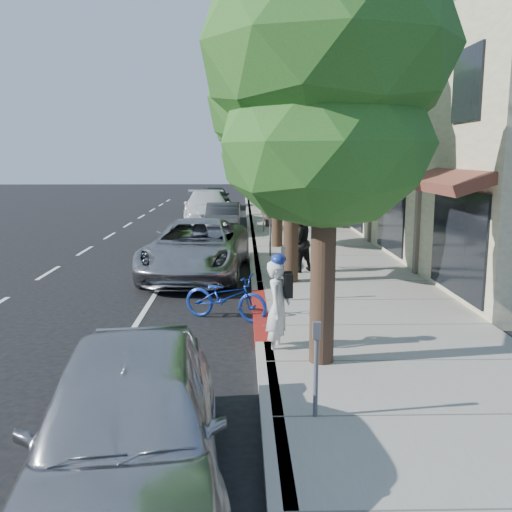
{
  "coord_description": "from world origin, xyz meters",
  "views": [
    {
      "loc": [
        -0.38,
        -10.85,
        3.46
      ],
      "look_at": [
        -0.09,
        1.12,
        1.35
      ],
      "focal_mm": 40.0,
      "sensor_mm": 36.0,
      "label": 1
    }
  ],
  "objects_px": {
    "street_tree_3": "(270,121)",
    "dark_suv_far": "(215,197)",
    "street_tree_1": "(292,105)",
    "street_tree_5": "(261,145)",
    "pedestrian": "(298,241)",
    "silver_suv": "(197,248)",
    "cyclist": "(278,308)",
    "street_tree_4": "(265,136)",
    "dark_sedan": "(223,219)",
    "near_car_a": "(129,425)",
    "bicycle": "(226,297)",
    "white_pickup": "(207,208)",
    "street_tree_0": "(327,58)",
    "street_tree_2": "(278,139)"
  },
  "relations": [
    {
      "from": "street_tree_3",
      "to": "dark_suv_far",
      "type": "height_order",
      "value": "street_tree_3"
    },
    {
      "from": "street_tree_1",
      "to": "street_tree_5",
      "type": "height_order",
      "value": "street_tree_1"
    },
    {
      "from": "street_tree_1",
      "to": "pedestrian",
      "type": "distance_m",
      "value": 3.94
    },
    {
      "from": "silver_suv",
      "to": "pedestrian",
      "type": "xyz_separation_m",
      "value": [
        2.94,
        -0.19,
        0.22
      ]
    },
    {
      "from": "street_tree_5",
      "to": "cyclist",
      "type": "xyz_separation_m",
      "value": [
        -0.66,
        -29.27,
        -3.31
      ]
    },
    {
      "from": "street_tree_4",
      "to": "street_tree_3",
      "type": "bearing_deg",
      "value": -90.0
    },
    {
      "from": "dark_sedan",
      "to": "near_car_a",
      "type": "relative_size",
      "value": 0.9
    },
    {
      "from": "cyclist",
      "to": "bicycle",
      "type": "height_order",
      "value": "cyclist"
    },
    {
      "from": "white_pickup",
      "to": "street_tree_4",
      "type": "bearing_deg",
      "value": 44.76
    },
    {
      "from": "street_tree_0",
      "to": "bicycle",
      "type": "bearing_deg",
      "value": 119.05
    },
    {
      "from": "street_tree_0",
      "to": "dark_suv_far",
      "type": "relative_size",
      "value": 1.74
    },
    {
      "from": "street_tree_5",
      "to": "dark_suv_far",
      "type": "relative_size",
      "value": 1.6
    },
    {
      "from": "street_tree_4",
      "to": "bicycle",
      "type": "distance_m",
      "value": 21.5
    },
    {
      "from": "street_tree_2",
      "to": "street_tree_3",
      "type": "relative_size",
      "value": 0.8
    },
    {
      "from": "cyclist",
      "to": "near_car_a",
      "type": "height_order",
      "value": "cyclist"
    },
    {
      "from": "cyclist",
      "to": "bicycle",
      "type": "relative_size",
      "value": 0.9
    },
    {
      "from": "pedestrian",
      "to": "dark_suv_far",
      "type": "bearing_deg",
      "value": -114.8
    },
    {
      "from": "street_tree_3",
      "to": "street_tree_4",
      "type": "distance_m",
      "value": 6.02
    },
    {
      "from": "pedestrian",
      "to": "silver_suv",
      "type": "bearing_deg",
      "value": -37.45
    },
    {
      "from": "silver_suv",
      "to": "street_tree_3",
      "type": "bearing_deg",
      "value": 80.56
    },
    {
      "from": "street_tree_4",
      "to": "near_car_a",
      "type": "xyz_separation_m",
      "value": [
        -2.43,
        -27.5,
        -3.76
      ]
    },
    {
      "from": "dark_suv_far",
      "to": "near_car_a",
      "type": "distance_m",
      "value": 32.81
    },
    {
      "from": "street_tree_0",
      "to": "street_tree_4",
      "type": "bearing_deg",
      "value": 90.0
    },
    {
      "from": "street_tree_4",
      "to": "dark_sedan",
      "type": "xyz_separation_m",
      "value": [
        -2.15,
        -7.64,
        -3.87
      ]
    },
    {
      "from": "white_pickup",
      "to": "street_tree_1",
      "type": "bearing_deg",
      "value": -82.64
    },
    {
      "from": "dark_sedan",
      "to": "dark_suv_far",
      "type": "bearing_deg",
      "value": 94.95
    },
    {
      "from": "street_tree_2",
      "to": "street_tree_1",
      "type": "bearing_deg",
      "value": -90.0
    },
    {
      "from": "dark_suv_far",
      "to": "pedestrian",
      "type": "xyz_separation_m",
      "value": [
        3.43,
        -22.0,
        0.28
      ]
    },
    {
      "from": "cyclist",
      "to": "dark_sedan",
      "type": "xyz_separation_m",
      "value": [
        -1.48,
        15.63,
        -0.15
      ]
    },
    {
      "from": "street_tree_2",
      "to": "near_car_a",
      "type": "distance_m",
      "value": 16.02
    },
    {
      "from": "street_tree_3",
      "to": "street_tree_5",
      "type": "height_order",
      "value": "street_tree_3"
    },
    {
      "from": "street_tree_1",
      "to": "bicycle",
      "type": "relative_size",
      "value": 4.02
    },
    {
      "from": "street_tree_1",
      "to": "pedestrian",
      "type": "relative_size",
      "value": 4.29
    },
    {
      "from": "bicycle",
      "to": "white_pickup",
      "type": "distance_m",
      "value": 17.47
    },
    {
      "from": "street_tree_5",
      "to": "silver_suv",
      "type": "distance_m",
      "value": 22.9
    },
    {
      "from": "street_tree_2",
      "to": "dark_sedan",
      "type": "height_order",
      "value": "street_tree_2"
    },
    {
      "from": "bicycle",
      "to": "white_pickup",
      "type": "height_order",
      "value": "white_pickup"
    },
    {
      "from": "street_tree_2",
      "to": "near_car_a",
      "type": "height_order",
      "value": "street_tree_2"
    },
    {
      "from": "street_tree_5",
      "to": "white_pickup",
      "type": "height_order",
      "value": "street_tree_5"
    },
    {
      "from": "street_tree_4",
      "to": "silver_suv",
      "type": "distance_m",
      "value": 17.12
    },
    {
      "from": "white_pickup",
      "to": "cyclist",
      "type": "bearing_deg",
      "value": -87.74
    },
    {
      "from": "dark_suv_far",
      "to": "near_car_a",
      "type": "relative_size",
      "value": 0.94
    },
    {
      "from": "street_tree_5",
      "to": "pedestrian",
      "type": "relative_size",
      "value": 3.99
    },
    {
      "from": "street_tree_1",
      "to": "dark_sedan",
      "type": "bearing_deg",
      "value": 101.7
    },
    {
      "from": "street_tree_5",
      "to": "pedestrian",
      "type": "distance_m",
      "value": 22.91
    },
    {
      "from": "silver_suv",
      "to": "dark_suv_far",
      "type": "xyz_separation_m",
      "value": [
        -0.49,
        21.81,
        -0.06
      ]
    },
    {
      "from": "dark_sedan",
      "to": "white_pickup",
      "type": "bearing_deg",
      "value": 104.16
    },
    {
      "from": "street_tree_0",
      "to": "dark_sedan",
      "type": "xyz_separation_m",
      "value": [
        -2.15,
        16.36,
        -4.2
      ]
    },
    {
      "from": "street_tree_5",
      "to": "dark_suv_far",
      "type": "height_order",
      "value": "street_tree_5"
    },
    {
      "from": "cyclist",
      "to": "dark_suv_far",
      "type": "distance_m",
      "value": 28.68
    }
  ]
}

